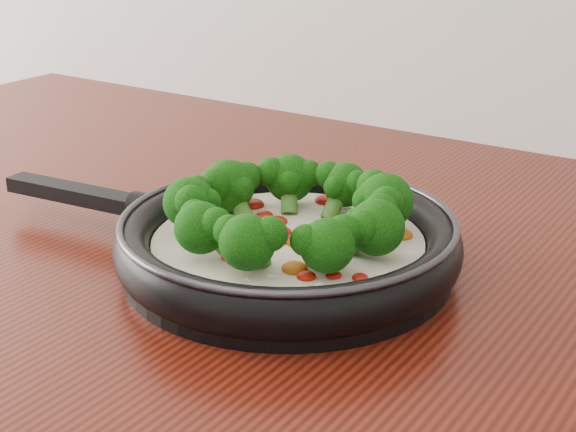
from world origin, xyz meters
The scene contains 1 object.
skillet centered at (0.00, 1.04, 0.93)m, with size 0.47×0.32×0.08m.
Camera 1 is at (0.36, 0.49, 1.20)m, focal length 52.79 mm.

